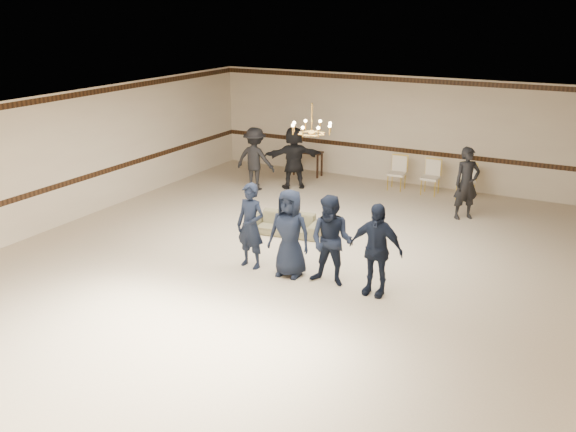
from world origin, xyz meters
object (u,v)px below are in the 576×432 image
object	(u,v)px
adult_mid	(294,158)
boy_b	(290,233)
chandelier	(312,118)
settee	(286,224)
banquet_chair_left	(397,173)
adult_right	(467,183)
banquet_chair_right	(466,182)
boy_c	(331,241)
adult_left	(255,159)
console_table	(308,163)
boy_d	(376,249)
boy_a	(251,226)
banquet_chair_mid	(431,178)

from	to	relation	value
adult_mid	boy_b	bearing A→B (deg)	80.09
chandelier	adult_mid	xyz separation A→B (m)	(-2.48, 3.91, -1.96)
adult_mid	settee	bearing A→B (deg)	78.13
chandelier	banquet_chair_left	distance (m)	5.69
adult_right	banquet_chair_right	size ratio (longest dim) A/B	1.86
banquet_chair_left	boy_c	bearing A→B (deg)	-86.18
adult_left	adult_right	bearing A→B (deg)	179.79
banquet_chair_right	console_table	size ratio (longest dim) A/B	1.06
adult_mid	console_table	bearing A→B (deg)	-116.67
boy_d	adult_mid	world-z (taller)	adult_mid
settee	adult_left	distance (m)	3.87
boy_b	adult_right	bearing A→B (deg)	62.19
settee	adult_left	size ratio (longest dim) A/B	0.92
boy_c	adult_mid	xyz separation A→B (m)	(-3.74, 5.59, 0.03)
boy_d	boy_a	bearing A→B (deg)	-177.96
boy_a	adult_right	size ratio (longest dim) A/B	0.97
banquet_chair_mid	adult_mid	bearing A→B (deg)	-160.24
chandelier	boy_b	xyz separation A→B (m)	(0.36, -1.67, -1.98)
console_table	settee	bearing A→B (deg)	-74.17
boy_b	adult_right	size ratio (longest dim) A/B	0.97
chandelier	boy_b	size ratio (longest dim) A/B	0.53
settee	banquet_chair_right	distance (m)	5.71
adult_mid	banquet_chair_left	xyz separation A→B (m)	(2.74, 1.25, -0.43)
settee	adult_right	world-z (taller)	adult_right
adult_mid	adult_left	bearing A→B (deg)	1.01
boy_a	banquet_chair_left	distance (m)	6.90
adult_right	boy_c	bearing A→B (deg)	-146.50
banquet_chair_mid	adult_right	bearing A→B (deg)	-49.25
banquet_chair_left	boy_d	bearing A→B (deg)	-78.97
boy_d	banquet_chair_mid	size ratio (longest dim) A/B	1.81
adult_left	console_table	bearing A→B (deg)	-109.61
boy_a	boy_b	distance (m)	0.90
boy_a	banquet_chair_right	xyz separation A→B (m)	(2.80, 6.84, -0.40)
boy_a	boy_d	xyz separation A→B (m)	(2.70, 0.00, 0.00)
banquet_chair_left	banquet_chair_right	world-z (taller)	same
boy_d	adult_mid	distance (m)	7.26
banquet_chair_left	banquet_chair_mid	xyz separation A→B (m)	(1.00, 0.00, 0.00)
boy_c	boy_b	bearing A→B (deg)	178.07
settee	banquet_chair_left	xyz separation A→B (m)	(1.09, 4.79, 0.25)
banquet_chair_right	chandelier	bearing A→B (deg)	-114.40
banquet_chair_right	boy_d	bearing A→B (deg)	-91.58
boy_d	settee	xyz separation A→B (m)	(-2.99, 2.05, -0.65)
adult_mid	banquet_chair_left	distance (m)	3.04
banquet_chair_right	banquet_chair_mid	bearing A→B (deg)	179.24
banquet_chair_left	banquet_chair_right	distance (m)	2.00
banquet_chair_mid	banquet_chair_right	bearing A→B (deg)	1.26
settee	console_table	xyz separation A→B (m)	(-1.91, 4.99, 0.15)
chandelier	banquet_chair_left	xyz separation A→B (m)	(0.26, 5.16, -2.38)
boy_a	boy_b	world-z (taller)	same
chandelier	boy_c	world-z (taller)	chandelier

